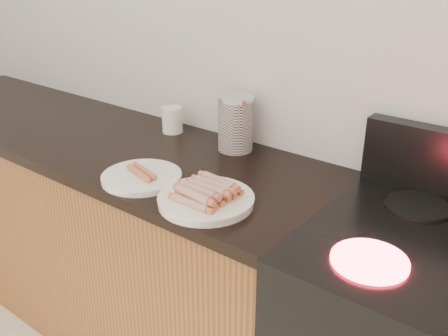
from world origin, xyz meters
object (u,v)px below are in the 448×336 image
Objects in this scene: main_plate at (206,201)px; canister at (236,123)px; mug at (172,120)px; side_plate at (142,177)px.

canister is at bearing 115.13° from main_plate.
main_plate is at bearing -38.11° from mug.
side_plate is at bearing -59.57° from mug.
canister is 0.31m from mug.
side_plate is 0.45m from mug.
mug is at bearing 141.89° from main_plate.
side_plate is 2.52× the size of mug.
mug is (-0.23, 0.39, 0.04)m from side_plate.
mug is (-0.49, 0.39, 0.04)m from main_plate.
main_plate is 1.08× the size of side_plate.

